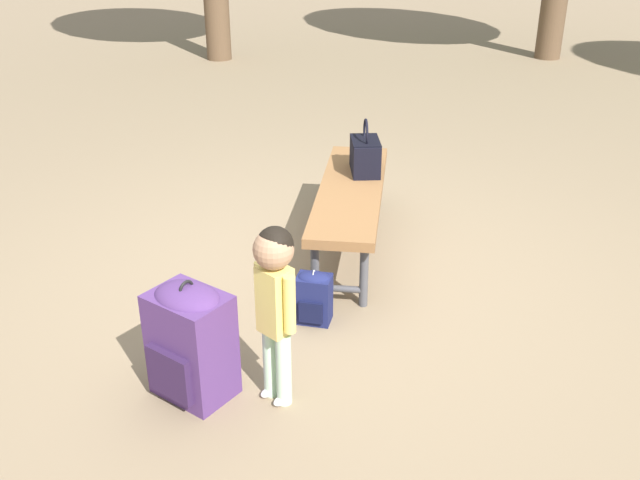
{
  "coord_description": "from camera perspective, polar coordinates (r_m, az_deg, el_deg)",
  "views": [
    {
      "loc": [
        3.66,
        0.91,
        2.14
      ],
      "look_at": [
        0.3,
        0.11,
        0.45
      ],
      "focal_mm": 39.82,
      "sensor_mm": 36.0,
      "label": 1
    }
  ],
  "objects": [
    {
      "name": "handbag",
      "position": [
        4.77,
        3.65,
        6.9
      ],
      "size": [
        0.36,
        0.26,
        0.37
      ],
      "color": "black",
      "rests_on": "park_bench"
    },
    {
      "name": "child_standing",
      "position": [
        3.1,
        -3.64,
        -3.99
      ],
      "size": [
        0.18,
        0.21,
        0.88
      ],
      "color": "#B2D8B2",
      "rests_on": "ground"
    },
    {
      "name": "ground_plane",
      "position": [
        4.33,
        -0.55,
        -3.52
      ],
      "size": [
        40.0,
        40.0,
        0.0
      ],
      "primitive_type": "plane",
      "color": "#7F6B51",
      "rests_on": "ground"
    },
    {
      "name": "backpack_large",
      "position": [
        3.34,
        -10.35,
        -7.79
      ],
      "size": [
        0.39,
        0.43,
        0.6
      ],
      "color": "#4C2D66",
      "rests_on": "ground"
    },
    {
      "name": "park_bench",
      "position": [
        4.58,
        2.48,
        3.62
      ],
      "size": [
        1.63,
        0.57,
        0.45
      ],
      "color": "brown",
      "rests_on": "ground"
    },
    {
      "name": "backpack_small",
      "position": [
        3.89,
        -0.5,
        -4.51
      ],
      "size": [
        0.17,
        0.19,
        0.32
      ],
      "color": "#191E4C",
      "rests_on": "ground"
    }
  ]
}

